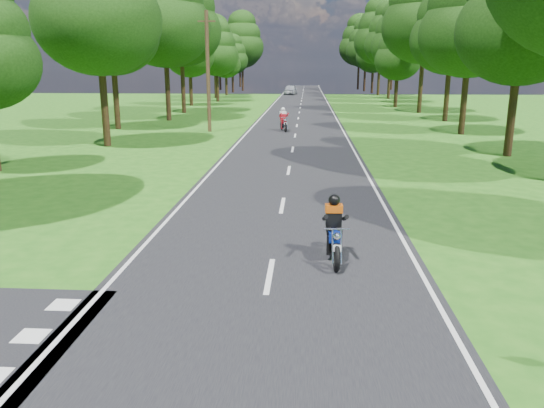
{
  "coord_description": "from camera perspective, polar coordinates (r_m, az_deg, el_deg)",
  "views": [
    {
      "loc": [
        0.75,
        -8.64,
        4.4
      ],
      "look_at": [
        -0.08,
        4.0,
        1.1
      ],
      "focal_mm": 35.0,
      "sensor_mm": 36.0,
      "label": 1
    }
  ],
  "objects": [
    {
      "name": "treeline",
      "position": [
        68.82,
        4.51,
        17.75
      ],
      "size": [
        40.0,
        115.35,
        14.78
      ],
      "color": "black",
      "rests_on": "ground"
    },
    {
      "name": "distant_car",
      "position": [
        86.98,
        2.01,
        12.2
      ],
      "size": [
        2.3,
        4.7,
        1.54
      ],
      "primitive_type": "imported",
      "rotation": [
        0.0,
        0.0,
        -0.11
      ],
      "color": "silver",
      "rests_on": "main_road"
    },
    {
      "name": "main_road",
      "position": [
        58.81,
        3.05,
        10.28
      ],
      "size": [
        7.0,
        140.0,
        0.02
      ],
      "primitive_type": "cube",
      "color": "black",
      "rests_on": "ground"
    },
    {
      "name": "ground",
      "position": [
        9.73,
        -1.11,
        -12.29
      ],
      "size": [
        160.0,
        160.0,
        0.0
      ],
      "primitive_type": "plane",
      "color": "#235D15",
      "rests_on": "ground"
    },
    {
      "name": "road_markings",
      "position": [
        56.95,
        2.88,
        10.16
      ],
      "size": [
        7.4,
        140.0,
        0.01
      ],
      "color": "silver",
      "rests_on": "main_road"
    },
    {
      "name": "telegraph_pole",
      "position": [
        37.26,
        -6.9,
        13.98
      ],
      "size": [
        1.2,
        0.26,
        8.0
      ],
      "color": "#382616",
      "rests_on": "ground"
    },
    {
      "name": "rider_near_blue",
      "position": [
        12.33,
        6.7,
        -2.59
      ],
      "size": [
        0.67,
        1.84,
        1.52
      ],
      "primitive_type": null,
      "rotation": [
        0.0,
        0.0,
        0.04
      ],
      "color": "navy",
      "rests_on": "main_road"
    },
    {
      "name": "rider_far_red",
      "position": [
        37.37,
        1.24,
        9.11
      ],
      "size": [
        1.05,
        2.04,
        1.63
      ],
      "primitive_type": null,
      "rotation": [
        0.0,
        0.0,
        0.21
      ],
      "color": "#AC0D1C",
      "rests_on": "main_road"
    }
  ]
}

